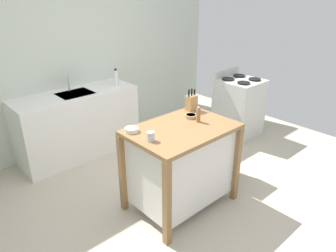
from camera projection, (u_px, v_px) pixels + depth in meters
name	position (u px, v px, depth m)	size (l,w,h in m)	color
ground_plane	(175.00, 199.00, 3.50)	(5.91, 5.91, 0.00)	#BCB29E
wall_back	(75.00, 55.00, 4.34)	(4.91, 0.10, 2.60)	silver
kitchen_island	(181.00, 163.00, 3.24)	(1.06, 0.73, 0.91)	olive
knife_block	(191.00, 102.00, 3.47)	(0.11, 0.09, 0.25)	tan
bowl_ceramic_small	(191.00, 116.00, 3.30)	(0.12, 0.12, 0.03)	tan
bowl_stoneware_deep	(132.00, 130.00, 2.97)	(0.13, 0.13, 0.04)	silver
drinking_cup	(151.00, 136.00, 2.79)	(0.07, 0.07, 0.09)	silver
pepper_grinder	(198.00, 115.00, 3.17)	(0.04, 0.04, 0.16)	#9E7042
trash_bin	(224.00, 153.00, 3.81)	(0.36, 0.28, 0.63)	#B7B2A8
sink_counter	(78.00, 124.00, 4.30)	(1.62, 0.60, 0.89)	white
sink_faucet	(68.00, 83.00, 4.17)	(0.02, 0.02, 0.22)	#B7BCC1
bottle_hand_soap	(116.00, 77.00, 4.42)	(0.06, 0.06, 0.24)	white
stove	(238.00, 107.00, 4.88)	(0.60, 0.60, 1.01)	silver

